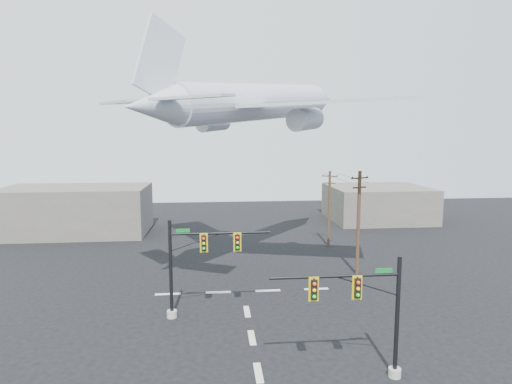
{
  "coord_description": "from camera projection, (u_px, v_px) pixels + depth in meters",
  "views": [
    {
      "loc": [
        -2.17,
        -21.05,
        12.41
      ],
      "look_at": [
        0.36,
        5.0,
        9.0
      ],
      "focal_mm": 30.0,
      "sensor_mm": 36.0,
      "label": 1
    }
  ],
  "objects": [
    {
      "name": "power_lines",
      "position": [
        343.0,
        178.0,
        42.6
      ],
      "size": [
        1.74,
        10.13,
        0.03
      ],
      "color": "black"
    },
    {
      "name": "utility_pole_b",
      "position": [
        329.0,
        207.0,
        48.1
      ],
      "size": [
        1.64,
        0.79,
        8.58
      ],
      "rotation": [
        0.0,
        0.0,
        -0.41
      ],
      "color": "#452B1D",
      "rests_on": "ground"
    },
    {
      "name": "signal_mast_far",
      "position": [
        193.0,
        265.0,
        29.14
      ],
      "size": [
        7.16,
        0.75,
        6.85
      ],
      "color": "#9A988C",
      "rests_on": "ground"
    },
    {
      "name": "building_left",
      "position": [
        76.0,
        210.0,
        54.83
      ],
      "size": [
        18.0,
        10.0,
        6.0
      ],
      "primitive_type": "cube",
      "color": "#615B56",
      "rests_on": "ground"
    },
    {
      "name": "airliner",
      "position": [
        258.0,
        103.0,
        39.15
      ],
      "size": [
        24.58,
        25.97,
        7.87
      ],
      "rotation": [
        0.0,
        -0.08,
        0.85
      ],
      "color": "#B2B5BE"
    },
    {
      "name": "utility_pole_a",
      "position": [
        358.0,
        221.0,
        38.04
      ],
      "size": [
        1.79,
        0.84,
        9.41
      ],
      "rotation": [
        0.0,
        0.0,
        0.39
      ],
      "color": "#452B1D",
      "rests_on": "ground"
    },
    {
      "name": "signal_mast_near",
      "position": [
        370.0,
        314.0,
        21.6
      ],
      "size": [
        6.93,
        0.71,
        6.44
      ],
      "color": "#9A988C",
      "rests_on": "ground"
    },
    {
      "name": "ground",
      "position": [
        258.0,
        373.0,
        22.59
      ],
      "size": [
        120.0,
        120.0,
        0.0
      ],
      "primitive_type": "plane",
      "color": "black",
      "rests_on": "ground"
    },
    {
      "name": "lane_markings",
      "position": [
        250.0,
        328.0,
        27.85
      ],
      "size": [
        14.0,
        21.2,
        0.01
      ],
      "color": "beige",
      "rests_on": "ground"
    },
    {
      "name": "building_right",
      "position": [
        377.0,
        203.0,
        63.85
      ],
      "size": [
        14.0,
        12.0,
        5.0
      ],
      "primitive_type": "cube",
      "color": "#615B56",
      "rests_on": "ground"
    }
  ]
}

